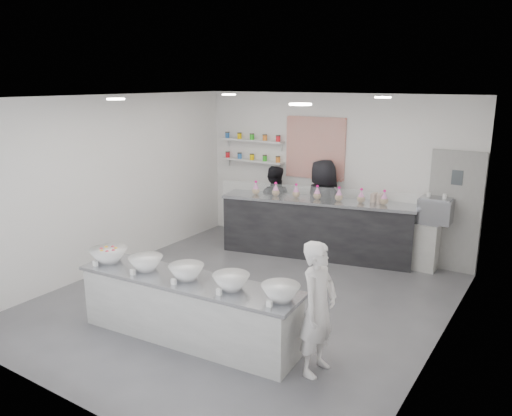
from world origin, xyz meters
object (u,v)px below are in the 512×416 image
at_px(espresso_machine, 435,211).
at_px(woman_prep, 318,308).
at_px(espresso_ledge, 404,242).
at_px(staff_left, 273,205).
at_px(back_bar, 316,228).
at_px(prep_counter, 188,309).
at_px(staff_right, 322,207).

xyz_separation_m(espresso_machine, woman_prep, (-0.30, -3.89, -0.30)).
height_order(espresso_ledge, staff_left, staff_left).
distance_m(back_bar, espresso_ledge, 1.59).
height_order(espresso_ledge, espresso_machine, espresso_machine).
relative_size(woman_prep, staff_left, 0.98).
distance_m(prep_counter, woman_prep, 1.76).
height_order(back_bar, espresso_machine, espresso_machine).
distance_m(prep_counter, back_bar, 3.71).
height_order(woman_prep, staff_right, staff_right).
bearing_deg(prep_counter, staff_left, 101.14).
relative_size(back_bar, espresso_machine, 6.51).
bearing_deg(woman_prep, prep_counter, 100.06).
height_order(woman_prep, staff_left, staff_left).
distance_m(prep_counter, espresso_ledge, 4.38).
relative_size(back_bar, staff_right, 1.97).
distance_m(staff_left, staff_right, 1.08).
relative_size(espresso_ledge, espresso_machine, 2.15).
height_order(espresso_machine, woman_prep, woman_prep).
xyz_separation_m(prep_counter, staff_left, (-1.10, 3.95, 0.38)).
bearing_deg(back_bar, staff_left, 154.17).
relative_size(espresso_ledge, staff_right, 0.65).
height_order(back_bar, staff_left, staff_left).
distance_m(espresso_ledge, staff_right, 1.62).
distance_m(espresso_ledge, woman_prep, 3.91).
xyz_separation_m(espresso_ledge, staff_right, (-1.54, -0.16, 0.47)).
bearing_deg(woman_prep, staff_left, 39.68).
distance_m(prep_counter, espresso_machine, 4.62).
xyz_separation_m(back_bar, staff_left, (-1.08, 0.25, 0.24)).
relative_size(espresso_ledge, woman_prep, 0.76).
height_order(prep_counter, staff_left, staff_left).
bearing_deg(staff_left, espresso_machine, 162.63).
bearing_deg(espresso_ledge, prep_counter, -110.32).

